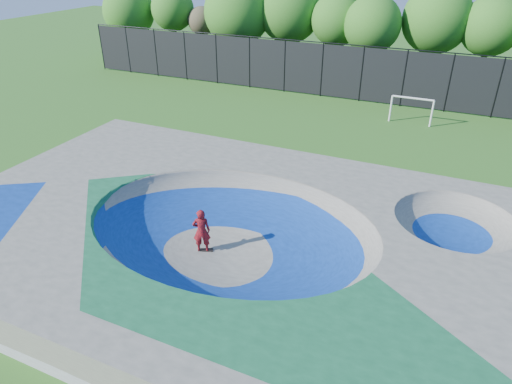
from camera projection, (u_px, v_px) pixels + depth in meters
ground at (231, 253)px, 17.31m from camera, size 120.00×120.00×0.00m
skate_deck at (231, 237)px, 16.95m from camera, size 22.00×14.00×1.50m
skater at (202, 231)px, 17.03m from camera, size 0.79×0.69×1.82m
skateboard at (203, 250)px, 17.45m from camera, size 0.80×0.53×0.05m
soccer_goal at (412, 106)px, 29.22m from camera, size 2.68×0.12×1.77m
fence at (362, 73)px, 33.12m from camera, size 48.09×0.09×4.04m
treeline at (421, 23)px, 34.55m from camera, size 53.90×7.36×8.51m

